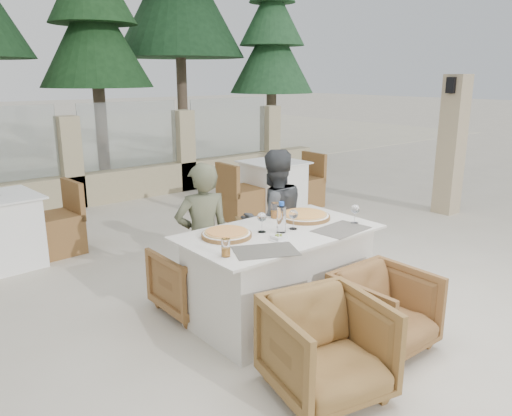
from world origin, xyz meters
TOP-DOWN VIEW (x-y plane):
  - ground at (0.00, 0.00)m, footprint 80.00×80.00m
  - perimeter_wall_far at (0.00, 4.80)m, footprint 10.00×0.34m
  - lantern_pillar at (4.20, 1.00)m, footprint 0.34×0.34m
  - pine_centre at (1.50, 7.20)m, footprint 2.20×2.20m
  - pine_mid_right at (3.80, 7.80)m, footprint 2.99×2.99m
  - pine_far_right at (5.50, 6.50)m, footprint 1.98×1.98m
  - dining_table at (0.03, 0.06)m, footprint 1.60×0.90m
  - placemat_near_left at (-0.37, -0.24)m, footprint 0.53×0.46m
  - placemat_near_right at (0.44, -0.23)m, footprint 0.48×0.34m
  - pizza_left at (-0.39, 0.20)m, footprint 0.41×0.41m
  - pizza_right at (0.44, 0.19)m, footprint 0.53×0.53m
  - water_bottle at (0.01, 0.02)m, footprint 0.10×0.10m
  - wine_glass_centre at (-0.10, 0.12)m, footprint 0.09×0.09m
  - wine_glass_near at (0.15, 0.02)m, footprint 0.10×0.10m
  - wine_glass_corner at (0.66, -0.19)m, footprint 0.10×0.10m
  - beer_glass_left at (-0.65, -0.14)m, footprint 0.08×0.08m
  - beer_glass_right at (0.25, 0.37)m, footprint 0.07×0.07m
  - olive_dish at (-0.13, -0.11)m, footprint 0.12×0.12m
  - armchair_far_left at (-0.43, 0.65)m, footprint 0.61×0.63m
  - armchair_far_right at (0.52, 0.65)m, footprint 0.90×0.91m
  - armchair_near_left at (-0.42, -0.90)m, footprint 0.82×0.84m
  - armchair_near_right at (0.34, -0.78)m, footprint 0.64×0.65m
  - diner_left at (-0.37, 0.58)m, footprint 0.54×0.43m
  - diner_right at (0.42, 0.58)m, footprint 0.74×0.64m
  - bg_table_b at (2.19, 2.61)m, footprint 1.65×0.83m

SIDE VIEW (x-z plane):
  - ground at x=0.00m, z-range 0.00..0.00m
  - armchair_far_left at x=-0.43m, z-range 0.00..0.57m
  - armchair_near_right at x=0.34m, z-range 0.00..0.59m
  - armchair_far_right at x=0.52m, z-range 0.00..0.63m
  - armchair_near_left at x=-0.42m, z-range 0.00..0.64m
  - dining_table at x=0.03m, z-range 0.00..0.77m
  - bg_table_b at x=2.19m, z-range 0.00..0.77m
  - diner_left at x=-0.37m, z-range 0.00..1.30m
  - diner_right at x=0.42m, z-range 0.00..1.34m
  - placemat_near_left at x=-0.37m, z-range 0.77..0.77m
  - placemat_near_right at x=0.44m, z-range 0.77..0.77m
  - olive_dish at x=-0.13m, z-range 0.77..0.81m
  - pizza_left at x=-0.39m, z-range 0.77..0.82m
  - pizza_right at x=0.44m, z-range 0.77..0.83m
  - perimeter_wall_far at x=0.00m, z-range 0.00..1.60m
  - beer_glass_left at x=-0.65m, z-range 0.77..0.90m
  - beer_glass_right at x=0.25m, z-range 0.77..0.91m
  - wine_glass_centre at x=-0.10m, z-range 0.77..0.95m
  - wine_glass_near at x=0.15m, z-range 0.77..0.95m
  - wine_glass_corner at x=0.66m, z-range 0.77..0.95m
  - water_bottle at x=0.01m, z-range 0.77..1.02m
  - lantern_pillar at x=4.20m, z-range 0.00..2.00m
  - pine_far_right at x=5.50m, z-range 0.00..4.50m
  - pine_centre at x=1.50m, z-range 0.00..5.00m
  - pine_mid_right at x=3.80m, z-range 0.00..6.80m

